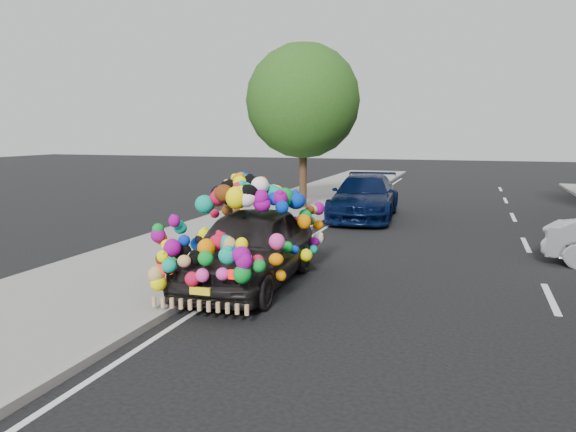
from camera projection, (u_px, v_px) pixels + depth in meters
The scene contains 7 objects.
ground at pixel (350, 282), 10.98m from camera, with size 100.00×100.00×0.00m, color black.
sidewalk at pixel (157, 263), 12.30m from camera, with size 4.00×60.00×0.12m, color gray.
kerb at pixel (239, 270), 11.70m from camera, with size 0.15×60.00×0.13m, color gray.
lane_markings at pixel (551, 299), 9.87m from camera, with size 6.00×50.00×0.01m, color silver, non-canonical shape.
tree_near_sidewalk at pixel (303, 101), 20.48m from camera, with size 4.20×4.20×6.13m.
plush_art_car at pixel (249, 229), 10.63m from camera, with size 2.25×4.58×2.12m.
navy_sedan at pixel (364, 197), 18.96m from camera, with size 2.05×5.03×1.46m, color black.
Camera 1 is at (2.18, -10.51, 2.92)m, focal length 35.00 mm.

